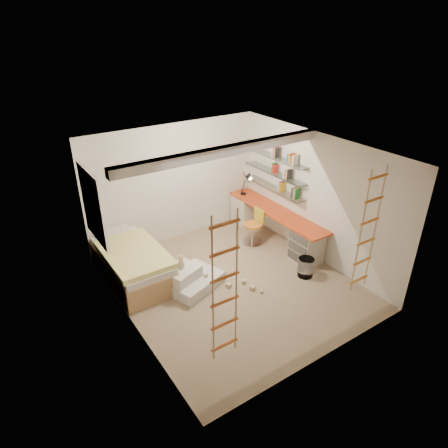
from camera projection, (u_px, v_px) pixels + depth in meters
floor at (233, 284)px, 7.59m from camera, size 4.50×4.50×0.00m
ceiling_beam at (224, 151)px, 6.64m from camera, size 4.00×0.18×0.16m
window_frame at (93, 206)px, 7.01m from camera, size 0.06×1.15×1.35m
window_blind at (95, 206)px, 7.03m from camera, size 0.02×1.00×1.20m
rope_ladder_left at (225, 290)px, 4.93m from camera, size 0.41×0.04×2.13m
rope_ladder_right at (368, 232)px, 6.26m from camera, size 0.41×0.04×2.13m
waste_bin at (306, 267)px, 7.74m from camera, size 0.31×0.31×0.38m
desk at (274, 224)px, 8.88m from camera, size 0.56×2.80×0.75m
shelves at (275, 173)px, 8.64m from camera, size 0.25×1.80×0.71m
bed at (133, 263)px, 7.61m from camera, size 1.02×2.00×0.69m
task_lamp at (248, 181)px, 9.22m from camera, size 0.14×0.36×0.57m
swivel_chair at (253, 232)px, 8.80m from camera, size 0.49×0.49×0.81m
play_platform at (190, 279)px, 7.42m from camera, size 1.20×1.06×0.45m
toy_blocks at (212, 276)px, 7.33m from camera, size 1.24×1.07×0.72m
books at (275, 167)px, 8.58m from camera, size 0.14×0.64×0.92m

